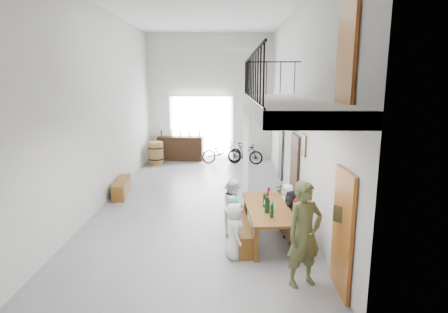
{
  "coord_description": "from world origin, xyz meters",
  "views": [
    {
      "loc": [
        0.82,
        -10.7,
        3.5
      ],
      "look_at": [
        0.69,
        -0.5,
        1.42
      ],
      "focal_mm": 30.0,
      "sensor_mm": 36.0,
      "label": 1
    }
  ],
  "objects_px": {
    "tasting_table": "(268,211)",
    "bench_inner": "(241,230)",
    "serving_counter": "(181,148)",
    "side_bench": "(122,187)",
    "host_standing": "(304,234)",
    "bicycle_near": "(222,152)",
    "oak_barrel": "(156,153)"
  },
  "relations": [
    {
      "from": "bench_inner",
      "to": "side_bench",
      "type": "xyz_separation_m",
      "value": [
        -3.6,
        3.34,
        0.0
      ]
    },
    {
      "from": "bench_inner",
      "to": "oak_barrel",
      "type": "height_order",
      "value": "oak_barrel"
    },
    {
      "from": "oak_barrel",
      "to": "serving_counter",
      "type": "height_order",
      "value": "serving_counter"
    },
    {
      "from": "tasting_table",
      "to": "oak_barrel",
      "type": "bearing_deg",
      "value": 113.48
    },
    {
      "from": "bench_inner",
      "to": "serving_counter",
      "type": "distance_m",
      "value": 8.86
    },
    {
      "from": "oak_barrel",
      "to": "bicycle_near",
      "type": "distance_m",
      "value": 2.81
    },
    {
      "from": "tasting_table",
      "to": "oak_barrel",
      "type": "distance_m",
      "value": 8.65
    },
    {
      "from": "tasting_table",
      "to": "bicycle_near",
      "type": "bearing_deg",
      "value": 94.53
    },
    {
      "from": "tasting_table",
      "to": "host_standing",
      "type": "xyz_separation_m",
      "value": [
        0.43,
        -1.78,
        0.22
      ]
    },
    {
      "from": "host_standing",
      "to": "bicycle_near",
      "type": "distance_m",
      "value": 9.95
    },
    {
      "from": "tasting_table",
      "to": "side_bench",
      "type": "bearing_deg",
      "value": 137.26
    },
    {
      "from": "bench_inner",
      "to": "oak_barrel",
      "type": "bearing_deg",
      "value": 108.98
    },
    {
      "from": "tasting_table",
      "to": "serving_counter",
      "type": "xyz_separation_m",
      "value": [
        -3.0,
        8.58,
        -0.18
      ]
    },
    {
      "from": "tasting_table",
      "to": "bench_inner",
      "type": "height_order",
      "value": "tasting_table"
    },
    {
      "from": "oak_barrel",
      "to": "host_standing",
      "type": "height_order",
      "value": "host_standing"
    },
    {
      "from": "host_standing",
      "to": "tasting_table",
      "type": "bearing_deg",
      "value": 79.54
    },
    {
      "from": "side_bench",
      "to": "host_standing",
      "type": "distance_m",
      "value": 6.97
    },
    {
      "from": "bench_inner",
      "to": "oak_barrel",
      "type": "xyz_separation_m",
      "value": [
        -3.36,
        7.63,
        0.25
      ]
    },
    {
      "from": "side_bench",
      "to": "bicycle_near",
      "type": "height_order",
      "value": "bicycle_near"
    },
    {
      "from": "bicycle_near",
      "to": "oak_barrel",
      "type": "bearing_deg",
      "value": 77.77
    },
    {
      "from": "host_standing",
      "to": "bicycle_near",
      "type": "height_order",
      "value": "host_standing"
    },
    {
      "from": "bench_inner",
      "to": "bicycle_near",
      "type": "relative_size",
      "value": 1.14
    },
    {
      "from": "bench_inner",
      "to": "serving_counter",
      "type": "height_order",
      "value": "serving_counter"
    },
    {
      "from": "serving_counter",
      "to": "host_standing",
      "type": "distance_m",
      "value": 10.92
    },
    {
      "from": "side_bench",
      "to": "bench_inner",
      "type": "bearing_deg",
      "value": -42.82
    },
    {
      "from": "tasting_table",
      "to": "serving_counter",
      "type": "height_order",
      "value": "serving_counter"
    },
    {
      "from": "side_bench",
      "to": "host_standing",
      "type": "bearing_deg",
      "value": -48.26
    },
    {
      "from": "side_bench",
      "to": "bicycle_near",
      "type": "relative_size",
      "value": 0.94
    },
    {
      "from": "serving_counter",
      "to": "bench_inner",
      "type": "bearing_deg",
      "value": -69.42
    },
    {
      "from": "host_standing",
      "to": "bicycle_near",
      "type": "xyz_separation_m",
      "value": [
        -1.59,
        9.81,
        -0.46
      ]
    },
    {
      "from": "oak_barrel",
      "to": "bicycle_near",
      "type": "xyz_separation_m",
      "value": [
        2.79,
        0.34,
        -0.01
      ]
    },
    {
      "from": "oak_barrel",
      "to": "host_standing",
      "type": "distance_m",
      "value": 10.44
    }
  ]
}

